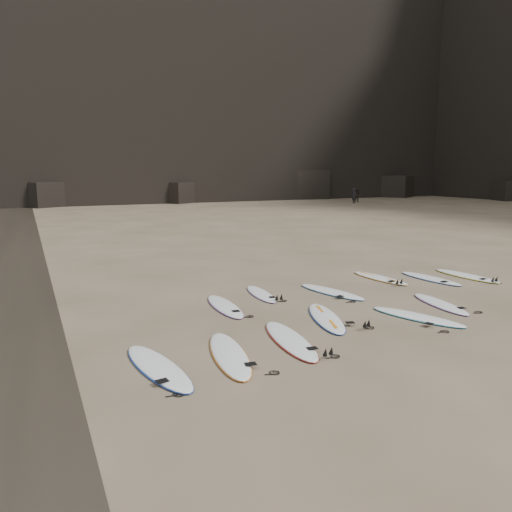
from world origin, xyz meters
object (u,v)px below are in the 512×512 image
Objects in this scene: surfboard_5 at (225,306)px; surfboard_9 at (430,278)px; surfboard_8 at (380,278)px; surfboard_10 at (467,276)px; person_b at (358,195)px; surfboard_1 at (290,340)px; surfboard_4 at (440,304)px; person_a at (354,196)px; surfboard_3 at (417,317)px; surfboard_2 at (326,318)px; surfboard_7 at (331,291)px; surfboard_11 at (158,367)px; surfboard_0 at (229,354)px; surfboard_6 at (261,294)px.

surfboard_5 is 7.86m from surfboard_9.
surfboard_10 is (3.06, -1.02, 0.00)m from surfboard_8.
surfboard_8 is at bearing -97.98° from person_b.
surfboard_1 is 1.78× the size of person_b.
surfboard_4 is 0.93× the size of surfboard_9.
surfboard_5 is at bearing 147.70° from person_a.
surfboard_8 is at bearing 148.33° from surfboard_9.
person_b is (23.49, 33.45, 0.74)m from surfboard_8.
surfboard_3 is at bearing 10.68° from surfboard_1.
person_a reaches higher than surfboard_9.
surfboard_1 is at bearing -149.88° from surfboard_8.
surfboard_3 is at bearing -142.27° from surfboard_9.
person_b is at bearing 52.37° from surfboard_5.
surfboard_9 reaches higher than surfboard_8.
surfboard_2 is 2.82m from surfboard_7.
surfboard_7 is 0.94× the size of surfboard_11.
surfboard_0 is at bearing -162.92° from surfboard_1.
surfboard_3 is (3.87, 0.17, -0.00)m from surfboard_1.
surfboard_0 is 1.65× the size of person_a.
surfboard_6 is 4.76m from surfboard_8.
surfboard_6 is (-2.66, 3.90, -0.01)m from surfboard_3.
person_a is (31.32, 37.08, 0.79)m from surfboard_11.
surfboard_11 is (-10.61, -3.82, 0.00)m from surfboard_9.
surfboard_3 is at bearing -93.87° from surfboard_7.
surfboard_4 is (5.35, 0.88, -0.01)m from surfboard_1.
surfboard_9 is 0.95× the size of surfboard_10.
surfboard_2 is 1.03× the size of surfboard_7.
surfboard_5 is (1.25, 3.48, -0.00)m from surfboard_0.
person_b is (1.21, 0.99, -0.06)m from person_a.
surfboard_6 is 6.35m from surfboard_9.
surfboard_0 is 1.03× the size of surfboard_2.
surfboard_11 is 50.08m from person_b.
surfboard_2 is at bearing -75.29° from surfboard_6.
surfboard_1 is 1.26× the size of surfboard_6.
surfboard_11 reaches higher than surfboard_3.
surfboard_3 is 44.00m from person_a.
surfboard_3 is at bearing -122.63° from surfboard_8.
surfboard_8 is at bearing 89.57° from surfboard_4.
surfboard_1 is 1.98m from surfboard_2.
surfboard_7 is at bearing 47.16° from surfboard_0.
surfboard_4 is at bearing 4.57° from surfboard_3.
surfboard_0 reaches higher than surfboard_3.
surfboard_0 is 1.59m from surfboard_1.
surfboard_10 is at bearing 43.11° from surfboard_4.
surfboard_0 is 5.14m from surfboard_6.
surfboard_2 is 2.91m from surfboard_5.
surfboard_8 is 1.62× the size of person_b.
surfboard_4 reaches higher than surfboard_6.
person_b reaches higher than surfboard_4.
surfboard_6 is at bearing 81.61° from surfboard_1.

